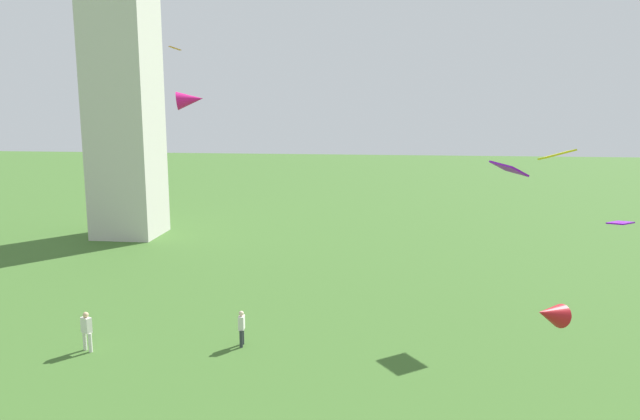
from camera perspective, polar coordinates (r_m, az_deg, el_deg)
The scene contains 8 objects.
person_1 at distance 29.33m, azimuth -20.81°, elevation -10.27°, with size 0.54×0.46×1.80m.
person_2 at distance 28.28m, azimuth -7.28°, elevation -10.63°, with size 0.27×0.51×1.64m.
kite_flying_0 at distance 25.78m, azimuth 26.07°, elevation -1.08°, with size 1.13×1.13×0.15m.
kite_flying_1 at distance 31.70m, azimuth -13.31°, elevation 14.38°, with size 0.82×0.96×0.27m.
kite_flying_2 at distance 22.69m, azimuth 20.54°, elevation -9.02°, with size 1.61×1.50×1.15m.
kite_flying_3 at distance 26.49m, azimuth -11.95°, elevation 9.97°, with size 1.28×1.00×0.86m.
kite_flying_4 at distance 31.39m, azimuth 17.10°, elevation 3.69°, with size 1.80×2.07×0.70m.
kite_flying_5 at distance 16.65m, azimuth 21.11°, elevation 4.81°, with size 0.86×0.70×0.33m.
Camera 1 is at (4.53, -3.79, 10.95)m, focal length 34.54 mm.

